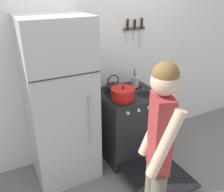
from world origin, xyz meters
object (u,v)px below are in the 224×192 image
at_px(refrigerator, 60,103).
at_px(person, 158,153).
at_px(tea_kettle, 113,87).
at_px(utensil_jar, 135,81).
at_px(dutch_oven_pot, 123,94).
at_px(stove_range, 129,125).

relative_size(refrigerator, person, 1.11).
height_order(tea_kettle, person, person).
xyz_separation_m(refrigerator, tea_kettle, (0.71, 0.12, 0.02)).
distance_m(tea_kettle, utensil_jar, 0.32).
bearing_deg(utensil_jar, tea_kettle, -178.76).
relative_size(refrigerator, utensil_jar, 7.25).
bearing_deg(dutch_oven_pot, tea_kettle, 87.20).
bearing_deg(stove_range, person, -111.45).
distance_m(stove_range, utensil_jar, 0.57).
height_order(refrigerator, dutch_oven_pot, refrigerator).
xyz_separation_m(stove_range, person, (-0.46, -1.17, 0.51)).
xyz_separation_m(stove_range, utensil_jar, (0.18, 0.18, 0.52)).
bearing_deg(dutch_oven_pot, stove_range, 30.78).
bearing_deg(dutch_oven_pot, refrigerator, 168.14).
relative_size(tea_kettle, person, 0.15).
bearing_deg(stove_range, utensil_jar, 45.08).
xyz_separation_m(dutch_oven_pot, tea_kettle, (0.01, 0.26, -0.01)).
distance_m(stove_range, dutch_oven_pot, 0.55).
bearing_deg(refrigerator, utensil_jar, 6.77).
distance_m(dutch_oven_pot, utensil_jar, 0.43).
xyz_separation_m(refrigerator, utensil_jar, (1.03, 0.12, 0.03)).
height_order(stove_range, utensil_jar, utensil_jar).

